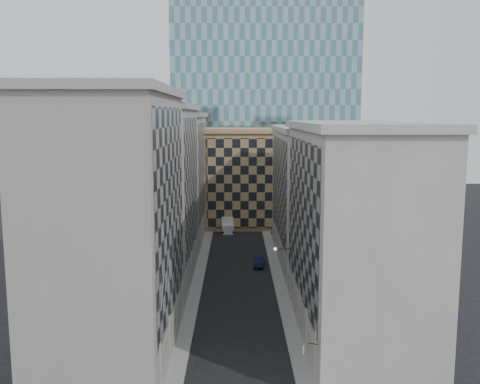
{
  "coord_description": "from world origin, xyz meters",
  "views": [
    {
      "loc": [
        -0.25,
        -35.31,
        21.37
      ],
      "look_at": [
        0.09,
        12.81,
        14.39
      ],
      "focal_mm": 40.0,
      "sensor_mm": 36.0,
      "label": 1
    }
  ],
  "objects": [
    {
      "name": "bldg_left_a",
      "position": [
        -10.88,
        11.0,
        11.82
      ],
      "size": [
        10.8,
        22.8,
        23.7
      ],
      "color": "#9B968C",
      "rests_on": "ground"
    },
    {
      "name": "sidewalk_east",
      "position": [
        5.25,
        30.0,
        0.07
      ],
      "size": [
        1.5,
        100.0,
        0.15
      ],
      "primitive_type": "cube",
      "color": "gray",
      "rests_on": "ground"
    },
    {
      "name": "bldg_left_b",
      "position": [
        -10.88,
        33.0,
        11.32
      ],
      "size": [
        10.8,
        22.8,
        22.7
      ],
      "color": "gray",
      "rests_on": "ground"
    },
    {
      "name": "dark_car",
      "position": [
        3.02,
        38.24,
        0.64
      ],
      "size": [
        1.8,
        4.02,
        1.28
      ],
      "primitive_type": "imported",
      "rotation": [
        0.0,
        0.0,
        -0.12
      ],
      "color": "black",
      "rests_on": "ground"
    },
    {
      "name": "bldg_right_a",
      "position": [
        10.88,
        15.0,
        10.32
      ],
      "size": [
        10.8,
        26.8,
        20.7
      ],
      "color": "#ACA69D",
      "rests_on": "ground"
    },
    {
      "name": "bldg_right_b",
      "position": [
        10.89,
        42.0,
        9.85
      ],
      "size": [
        10.8,
        28.8,
        19.7
      ],
      "color": "#ACA69D",
      "rests_on": "ground"
    },
    {
      "name": "sidewalk_west",
      "position": [
        -5.25,
        30.0,
        0.07
      ],
      "size": [
        1.5,
        100.0,
        0.15
      ],
      "primitive_type": "cube",
      "color": "gray",
      "rests_on": "ground"
    },
    {
      "name": "bracket_lamp",
      "position": [
        4.38,
        24.0,
        6.2
      ],
      "size": [
        1.98,
        0.36,
        0.36
      ],
      "color": "black",
      "rests_on": "ground"
    },
    {
      "name": "shop_sign",
      "position": [
        4.97,
        3.0,
        3.84
      ],
      "size": [
        1.22,
        0.63,
        0.74
      ],
      "rotation": [
        0.0,
        0.0,
        -0.4
      ],
      "color": "black",
      "rests_on": "ground"
    },
    {
      "name": "church_tower",
      "position": [
        0.0,
        82.0,
        26.95
      ],
      "size": [
        7.2,
        7.2,
        51.5
      ],
      "color": "#302925",
      "rests_on": "ground"
    },
    {
      "name": "tan_block",
      "position": [
        2.0,
        67.9,
        9.44
      ],
      "size": [
        16.8,
        14.8,
        18.8
      ],
      "color": "tan",
      "rests_on": "ground"
    },
    {
      "name": "flagpoles_left",
      "position": [
        -5.9,
        6.0,
        8.0
      ],
      "size": [
        0.1,
        6.33,
        2.33
      ],
      "color": "gray",
      "rests_on": "ground"
    },
    {
      "name": "bldg_left_c",
      "position": [
        -10.88,
        55.0,
        10.83
      ],
      "size": [
        10.8,
        22.8,
        21.7
      ],
      "color": "#9B968C",
      "rests_on": "ground"
    },
    {
      "name": "box_truck",
      "position": [
        -1.9,
        61.26,
        1.24
      ],
      "size": [
        2.46,
        5.31,
        2.84
      ],
      "rotation": [
        0.0,
        0.0,
        0.07
      ],
      "color": "white",
      "rests_on": "ground"
    }
  ]
}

